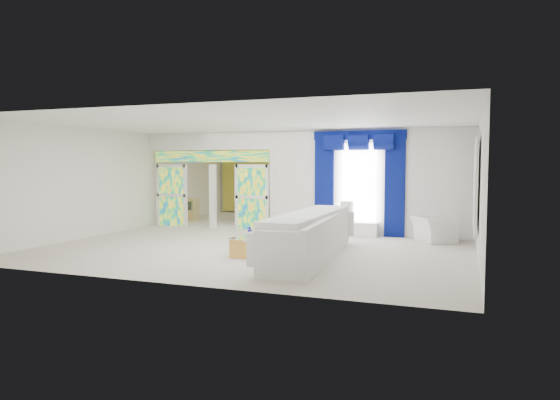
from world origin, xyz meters
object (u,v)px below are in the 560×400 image
at_px(coffee_table, 257,243).
at_px(console_table, 357,229).
at_px(white_sofa, 310,238).
at_px(armchair, 434,229).
at_px(grand_piano, 269,206).

xyz_separation_m(coffee_table, console_table, (1.63, 3.35, -0.00)).
xyz_separation_m(white_sofa, armchair, (2.36, 3.28, -0.10)).
height_order(console_table, grand_piano, grand_piano).
relative_size(console_table, grand_piano, 0.59).
relative_size(white_sofa, grand_piano, 2.29).
xyz_separation_m(coffee_table, grand_piano, (-2.19, 6.31, 0.30)).
relative_size(armchair, grand_piano, 0.52).
distance_m(coffee_table, grand_piano, 6.69).
distance_m(console_table, grand_piano, 4.84).
bearing_deg(white_sofa, grand_piano, 114.62).
distance_m(white_sofa, console_table, 3.67).
height_order(white_sofa, grand_piano, grand_piano).
relative_size(console_table, armchair, 1.15).
bearing_deg(coffee_table, grand_piano, 109.16).
distance_m(console_table, armchair, 2.12).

